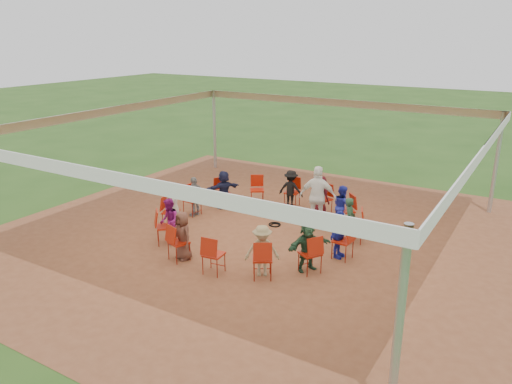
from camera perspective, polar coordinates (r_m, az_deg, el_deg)
The scene contains 32 objects.
ground at distance 13.29m, azimuth 0.37°, elevation -4.85°, with size 80.00×80.00×0.00m, color #284C18.
dirt_patch at distance 13.29m, azimuth 0.37°, elevation -4.83°, with size 13.00×13.00×0.00m, color brown.
tent at distance 12.57m, azimuth 0.39°, elevation 5.18°, with size 10.33×10.33×3.00m.
chair_0 at distance 12.91m, azimuth 11.16°, elevation -3.77°, with size 0.42×0.44×0.90m, color #A31B09, non-canonical shape.
chair_1 at distance 13.91m, azimuth 10.24°, elevation -2.12°, with size 0.42×0.44×0.90m, color #A31B09, non-canonical shape.
chair_2 at distance 14.74m, azimuth 7.70°, elevation -0.84°, with size 0.42×0.44×0.90m, color #A31B09, non-canonical shape.
chair_3 at distance 15.28m, azimuth 4.15°, elevation -0.05°, with size 0.42×0.44×0.90m, color #A31B09, non-canonical shape.
chair_4 at distance 15.45m, azimuth 0.13°, elevation 0.21°, with size 0.42×0.44×0.90m, color #A31B09, non-canonical shape.
chair_5 at distance 15.23m, azimuth -3.86°, elevation -0.10°, with size 0.42×0.44×0.90m, color #A31B09, non-canonical shape.
chair_6 at distance 14.65m, azimuth -7.32°, elevation -0.94°, with size 0.42×0.44×0.90m, color #A31B09, non-canonical shape.
chair_7 at distance 13.79m, azimuth -9.70°, elevation -2.26°, with size 0.42×0.44×0.90m, color #A31B09, non-canonical shape.
chair_8 at distance 12.78m, azimuth -10.39°, elevation -3.94°, with size 0.42×0.44×0.90m, color #A31B09, non-canonical shape.
chair_9 at distance 11.81m, azimuth -8.83°, elevation -5.72°, with size 0.42×0.44×0.90m, color #A31B09, non-canonical shape.
chair_10 at distance 11.10m, azimuth -4.87°, elevation -7.14°, with size 0.42×0.44×0.90m, color #A31B09, non-canonical shape.
chair_11 at distance 10.87m, azimuth 0.73°, elevation -7.65°, with size 0.42×0.44×0.90m, color #A31B09, non-canonical shape.
chair_12 at distance 11.17m, azimuth 6.20°, elevation -7.02°, with size 0.42×0.44×0.90m, color #A31B09, non-canonical shape.
chair_13 at distance 11.92m, azimuth 9.90°, elevation -5.55°, with size 0.42×0.44×0.90m, color #A31B09, non-canonical shape.
person_seated_0 at distance 12.86m, azimuth 10.67°, elevation -3.15°, with size 0.43×0.28×1.17m, color #22432B.
person_seated_1 at distance 13.81m, azimuth 9.82°, elevation -1.61°, with size 0.57×0.33×1.17m, color #1F279B.
person_seated_2 at distance 14.61m, azimuth 7.41°, elevation -0.41°, with size 0.57×0.32×1.17m, color #3B0B11.
person_seated_3 at distance 15.13m, azimuth 4.01°, elevation 0.33°, with size 0.76×0.37×1.17m, color black.
person_seated_4 at distance 15.08m, azimuth -3.69°, elevation 0.29°, with size 1.08×0.41×1.17m, color #1A1F40.
person_seated_5 at distance 14.53m, azimuth -7.00°, elevation -0.50°, with size 0.69×0.35×1.17m, color gray.
person_seated_6 at distance 13.70m, azimuth -9.26°, elevation -1.75°, with size 0.43×0.28×1.17m, color #A39C8F.
person_seated_7 at distance 12.73m, azimuth -9.88°, elevation -3.31°, with size 0.57×0.33×1.17m, color #82156B.
person_seated_8 at distance 11.81m, azimuth -8.36°, elevation -4.95°, with size 0.57×0.32×1.17m, color brown.
person_seated_9 at distance 10.92m, azimuth 0.71°, elevation -6.72°, with size 0.76×0.37×1.17m, color #95845B.
person_seated_10 at distance 11.20m, azimuth 5.89°, elevation -6.15°, with size 1.08×0.41×1.17m, color #22432B.
person_seated_11 at distance 11.92m, azimuth 9.42°, elevation -4.79°, with size 0.69×0.35×1.17m, color #1F279B.
standing_person at distance 13.59m, azimuth 7.09°, elevation -0.58°, with size 1.01×0.52×1.72m, color white.
cable_coil at distance 13.88m, azimuth 2.17°, elevation -3.75°, with size 0.44×0.44×0.03m.
laptop at distance 12.87m, azimuth 9.93°, elevation -3.24°, with size 0.34×0.37×0.21m.
Camera 1 is at (6.27, -10.55, 5.12)m, focal length 35.00 mm.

